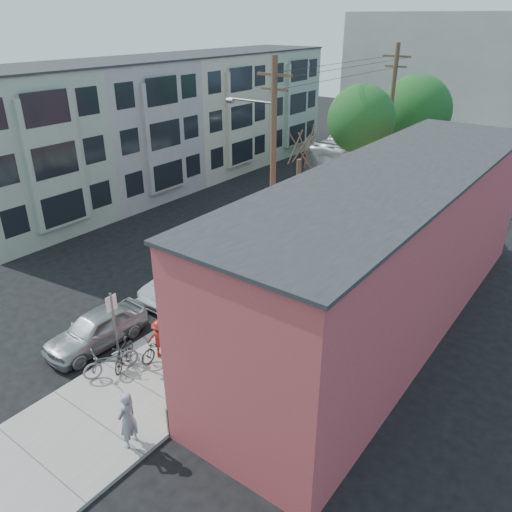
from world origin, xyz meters
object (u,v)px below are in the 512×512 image
Objects in this scene: tree_leafy_far at (416,111)px; patron_grey at (127,419)px; patio_chair_a at (245,351)px; tree_bare at (297,209)px; patron_green at (213,342)px; parked_bike_b at (111,361)px; bus at (357,152)px; sign_post at (114,320)px; parked_bike_a at (124,353)px; car_1 at (184,280)px; tree_leafy_mid at (361,119)px; parking_meter_near at (175,304)px; car_2 at (252,241)px; utility_pole_near at (272,164)px; car_0 at (97,329)px; cyclist at (160,339)px; car_3 at (310,211)px; parking_meter_far at (288,238)px; patio_chair_b at (179,405)px.

tree_leafy_far reaches higher than patron_grey.
patio_chair_a is 5.19m from patron_grey.
tree_bare reaches higher than patron_green.
bus is (-4.70, 28.55, 1.03)m from parked_bike_b.
tree_leafy_far is 25.26m from patron_green.
sign_post is 1.26m from parked_bike_a.
car_1 is (-1.99, 5.73, 0.06)m from parked_bike_b.
tree_leafy_far reaches higher than sign_post.
parking_meter_near is at bearing -92.12° from tree_leafy_mid.
parking_meter_near is 1.41× the size of patio_chair_a.
patio_chair_a is 0.17× the size of car_2.
parking_meter_near is at bearing -91.22° from utility_pole_near.
car_0 is at bearing 141.00° from parked_bike_a.
utility_pole_near is 6.75m from car_1.
utility_pole_near is at bearing -107.09° from cyclist.
parking_meter_near is 6.62m from patron_grey.
car_3 is (-1.99, 16.85, 0.05)m from parked_bike_b.
car_1 is at bearing -98.82° from tree_leafy_mid.
parking_meter_far is 0.12× the size of utility_pole_near.
parking_meter_near is 2.38m from cyclist.
car_1 is at bearing 107.01° from sign_post.
parking_meter_near is 8.36m from parking_meter_far.
tree_leafy_far is at bearing 108.93° from parked_bike_b.
patio_chair_b is 3.45m from parked_bike_a.
utility_pole_near is 5.28× the size of patron_grey.
bus is (-5.40, 26.83, 0.78)m from cyclist.
car_2 reaches higher than parked_bike_a.
tree_leafy_mid is 1.02× the size of tree_leafy_far.
tree_leafy_mid reaches higher than parking_meter_near.
bus is (-8.06, 25.18, 1.12)m from patio_chair_a.
sign_post is 28.21m from bus.
parking_meter_near is 8.52m from tree_bare.
parking_meter_near is at bearing 117.09° from patio_chair_b.
patron_green reaches higher than parking_meter_far.
tree_leafy_mid reaches higher than patio_chair_b.
car_1 is (-5.07, 7.52, -0.36)m from patron_grey.
utility_pole_near is 9.78m from cyclist.
parked_bike_b is (-0.01, -27.42, -4.90)m from tree_leafy_far.
utility_pole_near reaches higher than patron_green.
patio_chair_b is at bearing -69.93° from utility_pole_near.
patron_green is 9.57m from car_2.
patron_green reaches higher than car_0.
patron_green is (-0.91, -0.66, 0.36)m from patio_chair_a.
parking_meter_far is at bearing 90.00° from parking_meter_near.
patron_grey is 4.55m from patron_green.
parking_meter_near is 0.12× the size of utility_pole_near.
bus is (-4.71, 16.49, -1.03)m from tree_bare.
patron_green is at bearing -19.30° from parking_meter_near.
car_3 is (-5.34, 13.48, 0.14)m from patio_chair_a.
patron_green is 0.94× the size of parked_bike_a.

